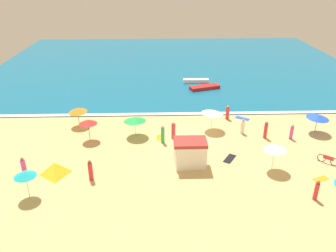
# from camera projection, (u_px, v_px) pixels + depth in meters

# --- Properties ---
(ground_plane) EXTENTS (60.00, 60.00, 0.00)m
(ground_plane) POSITION_uv_depth(u_px,v_px,m) (187.00, 140.00, 32.94)
(ground_plane) COLOR #D8B775
(ocean_water) EXTENTS (60.00, 44.00, 0.10)m
(ocean_water) POSITION_uv_depth(u_px,v_px,m) (174.00, 64.00, 58.11)
(ocean_water) COLOR #146B93
(ocean_water) RESTS_ON ground_plane
(wave_breaker_foam) EXTENTS (57.00, 0.70, 0.01)m
(wave_breaker_foam) POSITION_uv_depth(u_px,v_px,m) (183.00, 114.00, 38.56)
(wave_breaker_foam) COLOR white
(wave_breaker_foam) RESTS_ON ocean_water
(lifeguard_cabana) EXTENTS (2.78, 2.03, 2.41)m
(lifeguard_cabana) POSITION_uv_depth(u_px,v_px,m) (190.00, 153.00, 28.27)
(lifeguard_cabana) COLOR white
(lifeguard_cabana) RESTS_ON ground_plane
(beach_umbrella_0) EXTENTS (2.78, 2.78, 2.12)m
(beach_umbrella_0) POSITION_uv_depth(u_px,v_px,m) (77.00, 110.00, 35.12)
(beach_umbrella_0) COLOR #4C3823
(beach_umbrella_0) RESTS_ON ground_plane
(beach_umbrella_1) EXTENTS (2.91, 2.92, 2.03)m
(beach_umbrella_1) POSITION_uv_depth(u_px,v_px,m) (135.00, 119.00, 33.08)
(beach_umbrella_1) COLOR silver
(beach_umbrella_1) RESTS_ON ground_plane
(beach_umbrella_2) EXTENTS (2.67, 2.66, 2.21)m
(beach_umbrella_2) POSITION_uv_depth(u_px,v_px,m) (212.00, 112.00, 34.23)
(beach_umbrella_2) COLOR silver
(beach_umbrella_2) RESTS_ON ground_plane
(beach_umbrella_4) EXTENTS (2.01, 2.00, 2.38)m
(beach_umbrella_4) POSITION_uv_depth(u_px,v_px,m) (275.00, 148.00, 27.30)
(beach_umbrella_4) COLOR silver
(beach_umbrella_4) RESTS_ON ground_plane
(beach_umbrella_5) EXTENTS (3.08, 3.07, 2.02)m
(beach_umbrella_5) POSITION_uv_depth(u_px,v_px,m) (318.00, 117.00, 33.70)
(beach_umbrella_5) COLOR #4C3823
(beach_umbrella_5) RESTS_ON ground_plane
(beach_umbrella_6) EXTENTS (2.44, 2.44, 2.20)m
(beach_umbrella_6) POSITION_uv_depth(u_px,v_px,m) (88.00, 122.00, 32.14)
(beach_umbrella_6) COLOR #4C3823
(beach_umbrella_6) RESTS_ON ground_plane
(beach_umbrella_7) EXTENTS (1.71, 1.71, 2.20)m
(beach_umbrella_7) POSITION_uv_depth(u_px,v_px,m) (25.00, 174.00, 24.05)
(beach_umbrella_7) COLOR silver
(beach_umbrella_7) RESTS_ON ground_plane
(beach_tent) EXTENTS (2.32, 2.55, 1.01)m
(beach_tent) POSITION_uv_depth(u_px,v_px,m) (55.00, 168.00, 27.48)
(beach_tent) COLOR yellow
(beach_tent) RESTS_ON ground_plane
(parked_bicycle) EXTENTS (1.41, 1.25, 0.76)m
(parked_bicycle) POSITION_uv_depth(u_px,v_px,m) (328.00, 160.00, 28.90)
(parked_bicycle) COLOR black
(parked_bicycle) RESTS_ON ground_plane
(beachgoer_0) EXTENTS (0.51, 0.51, 1.65)m
(beachgoer_0) POSITION_uv_depth(u_px,v_px,m) (24.00, 167.00, 27.15)
(beachgoer_0) COLOR #D84CA5
(beachgoer_0) RESTS_ON ground_plane
(beachgoer_1) EXTENTS (0.44, 0.44, 1.64)m
(beachgoer_1) POSITION_uv_depth(u_px,v_px,m) (228.00, 113.00, 37.16)
(beachgoer_1) COLOR red
(beachgoer_1) RESTS_ON ground_plane
(beachgoer_2) EXTENTS (0.34, 0.34, 1.67)m
(beachgoer_2) POSITION_uv_depth(u_px,v_px,m) (316.00, 190.00, 24.26)
(beachgoer_2) COLOR red
(beachgoer_2) RESTS_ON ground_plane
(beachgoer_3) EXTENTS (0.39, 0.39, 1.83)m
(beachgoer_3) POSITION_uv_depth(u_px,v_px,m) (163.00, 135.00, 32.11)
(beachgoer_3) COLOR green
(beachgoer_3) RESTS_ON ground_plane
(beachgoer_4) EXTENTS (0.46, 0.46, 1.60)m
(beachgoer_4) POSITION_uv_depth(u_px,v_px,m) (243.00, 127.00, 33.96)
(beachgoer_4) COLOR white
(beachgoer_4) RESTS_ON ground_plane
(beachgoer_5) EXTENTS (0.55, 0.55, 1.83)m
(beachgoer_5) POSITION_uv_depth(u_px,v_px,m) (173.00, 131.00, 32.93)
(beachgoer_5) COLOR red
(beachgoer_5) RESTS_ON ground_plane
(beachgoer_6) EXTENTS (0.38, 0.38, 1.80)m
(beachgoer_6) POSITION_uv_depth(u_px,v_px,m) (91.00, 171.00, 26.50)
(beachgoer_6) COLOR red
(beachgoer_6) RESTS_ON ground_plane
(beachgoer_7) EXTENTS (0.35, 0.35, 1.86)m
(beachgoer_7) POSITION_uv_depth(u_px,v_px,m) (266.00, 130.00, 33.01)
(beachgoer_7) COLOR red
(beachgoer_7) RESTS_ON ground_plane
(beachgoer_8) EXTENTS (0.41, 0.41, 1.58)m
(beachgoer_8) POSITION_uv_depth(u_px,v_px,m) (292.00, 132.00, 32.86)
(beachgoer_8) COLOR #D84CA5
(beachgoer_8) RESTS_ON ground_plane
(beach_towel_0) EXTENTS (1.48, 1.10, 0.01)m
(beach_towel_0) POSITION_uv_depth(u_px,v_px,m) (321.00, 179.00, 26.90)
(beach_towel_0) COLOR orange
(beach_towel_0) RESTS_ON ground_plane
(beach_towel_1) EXTENTS (1.67, 1.36, 0.01)m
(beach_towel_1) POSITION_uv_depth(u_px,v_px,m) (136.00, 123.00, 36.51)
(beach_towel_1) COLOR #D84CA5
(beach_towel_1) RESTS_ON ground_plane
(beach_towel_2) EXTENTS (1.74, 1.52, 0.01)m
(beach_towel_2) POSITION_uv_depth(u_px,v_px,m) (242.00, 118.00, 37.57)
(beach_towel_2) COLOR blue
(beach_towel_2) RESTS_ON ground_plane
(beach_towel_3) EXTENTS (0.65, 1.31, 0.01)m
(beach_towel_3) POSITION_uv_depth(u_px,v_px,m) (160.00, 138.00, 33.40)
(beach_towel_3) COLOR orange
(beach_towel_3) RESTS_ON ground_plane
(beach_towel_4) EXTENTS (1.48, 1.79, 0.01)m
(beach_towel_4) POSITION_uv_depth(u_px,v_px,m) (230.00, 159.00, 29.76)
(beach_towel_4) COLOR black
(beach_towel_4) RESTS_ON ground_plane
(small_boat_0) EXTENTS (4.41, 2.60, 0.45)m
(small_boat_0) POSITION_uv_depth(u_px,v_px,m) (205.00, 87.00, 46.21)
(small_boat_0) COLOR red
(small_boat_0) RESTS_ON ocean_water
(small_boat_1) EXTENTS (3.72, 0.98, 0.54)m
(small_boat_1) POSITION_uv_depth(u_px,v_px,m) (196.00, 81.00, 48.63)
(small_boat_1) COLOR white
(small_boat_1) RESTS_ON ocean_water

